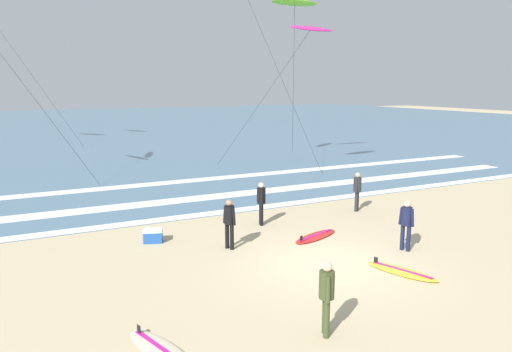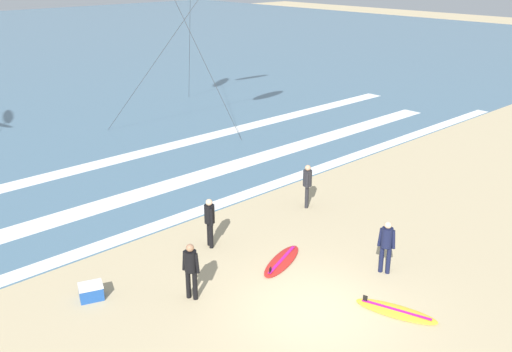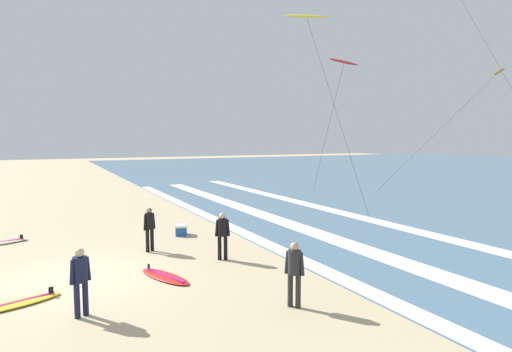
{
  "view_description": "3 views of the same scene",
  "coord_description": "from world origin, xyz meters",
  "px_view_note": "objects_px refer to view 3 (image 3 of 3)",
  "views": [
    {
      "loc": [
        -8.02,
        -11.18,
        5.13
      ],
      "look_at": [
        -0.52,
        3.5,
        2.06
      ],
      "focal_mm": 34.76,
      "sensor_mm": 36.0,
      "label": 1
    },
    {
      "loc": [
        -9.36,
        -8.01,
        8.37
      ],
      "look_at": [
        1.18,
        3.45,
        2.38
      ],
      "focal_mm": 39.7,
      "sensor_mm": 36.0,
      "label": 2
    },
    {
      "loc": [
        12.81,
        -0.72,
        4.05
      ],
      "look_at": [
        0.9,
        5.38,
        2.85
      ],
      "focal_mm": 29.0,
      "sensor_mm": 36.0,
      "label": 3
    }
  ],
  "objects_px": {
    "surfboard_left_pile": "(16,304)",
    "surfboard_foreground_flat": "(165,276)",
    "surfer_right_near": "(222,232)",
    "surfer_background_far": "(294,268)",
    "surfer_foreground_main": "(149,225)",
    "kite_orange_far_left": "(498,72)",
    "kite_yellow_far_right": "(307,17)",
    "surfer_left_far": "(80,276)",
    "kite_red_distant_high": "(344,63)",
    "cooler_box": "(181,230)"
  },
  "relations": [
    {
      "from": "surfboard_left_pile",
      "to": "surfboard_foreground_flat",
      "type": "height_order",
      "value": "same"
    },
    {
      "from": "surfer_right_near",
      "to": "surfboard_left_pile",
      "type": "height_order",
      "value": "surfer_right_near"
    },
    {
      "from": "surfboard_left_pile",
      "to": "surfer_background_far",
      "type": "bearing_deg",
      "value": 62.0
    },
    {
      "from": "surfer_foreground_main",
      "to": "surfboard_foreground_flat",
      "type": "relative_size",
      "value": 0.74
    },
    {
      "from": "kite_orange_far_left",
      "to": "surfboard_foreground_flat",
      "type": "bearing_deg",
      "value": -70.88
    },
    {
      "from": "surfboard_left_pile",
      "to": "kite_orange_far_left",
      "type": "xyz_separation_m",
      "value": [
        -11.62,
        36.36,
        9.82
      ]
    },
    {
      "from": "surfboard_left_pile",
      "to": "kite_yellow_far_right",
      "type": "height_order",
      "value": "kite_yellow_far_right"
    },
    {
      "from": "surfer_right_near",
      "to": "kite_orange_far_left",
      "type": "relative_size",
      "value": 0.11
    },
    {
      "from": "surfer_left_far",
      "to": "surfer_right_near",
      "type": "bearing_deg",
      "value": 120.24
    },
    {
      "from": "kite_orange_far_left",
      "to": "kite_yellow_far_right",
      "type": "distance_m",
      "value": 19.44
    },
    {
      "from": "surfer_foreground_main",
      "to": "kite_red_distant_high",
      "type": "bearing_deg",
      "value": 116.59
    },
    {
      "from": "surfer_foreground_main",
      "to": "surfboard_foreground_flat",
      "type": "xyz_separation_m",
      "value": [
        3.08,
        -0.27,
        -0.91
      ]
    },
    {
      "from": "surfer_left_far",
      "to": "kite_yellow_far_right",
      "type": "xyz_separation_m",
      "value": [
        -14.36,
        15.75,
        11.4
      ]
    },
    {
      "from": "surfer_foreground_main",
      "to": "surfer_background_far",
      "type": "height_order",
      "value": "same"
    },
    {
      "from": "surfboard_left_pile",
      "to": "cooler_box",
      "type": "xyz_separation_m",
      "value": [
        -5.36,
        5.79,
        0.18
      ]
    },
    {
      "from": "kite_yellow_far_right",
      "to": "surfer_background_far",
      "type": "bearing_deg",
      "value": -34.63
    },
    {
      "from": "surfer_background_far",
      "to": "surfer_right_near",
      "type": "relative_size",
      "value": 1.0
    },
    {
      "from": "cooler_box",
      "to": "surfboard_left_pile",
      "type": "bearing_deg",
      "value": -47.2
    },
    {
      "from": "surfer_background_far",
      "to": "surfboard_foreground_flat",
      "type": "xyz_separation_m",
      "value": [
        -3.51,
        -2.24,
        -0.91
      ]
    },
    {
      "from": "surfer_background_far",
      "to": "kite_yellow_far_right",
      "type": "distance_m",
      "value": 22.67
    },
    {
      "from": "surfer_left_far",
      "to": "surfboard_foreground_flat",
      "type": "xyz_separation_m",
      "value": [
        -1.75,
        2.38,
        -0.91
      ]
    },
    {
      "from": "kite_yellow_far_right",
      "to": "cooler_box",
      "type": "relative_size",
      "value": 17.37
    },
    {
      "from": "surfer_background_far",
      "to": "kite_red_distant_high",
      "type": "height_order",
      "value": "kite_red_distant_high"
    },
    {
      "from": "surfer_left_far",
      "to": "cooler_box",
      "type": "distance_m",
      "value": 8.13
    },
    {
      "from": "surfboard_left_pile",
      "to": "kite_red_distant_high",
      "type": "height_order",
      "value": "kite_red_distant_high"
    },
    {
      "from": "surfer_right_near",
      "to": "kite_red_distant_high",
      "type": "distance_m",
      "value": 17.72
    },
    {
      "from": "surfer_right_near",
      "to": "cooler_box",
      "type": "height_order",
      "value": "surfer_right_near"
    },
    {
      "from": "surfer_background_far",
      "to": "surfer_left_far",
      "type": "distance_m",
      "value": 4.94
    },
    {
      "from": "surfboard_left_pile",
      "to": "kite_red_distant_high",
      "type": "relative_size",
      "value": 0.23
    },
    {
      "from": "surfboard_left_pile",
      "to": "kite_orange_far_left",
      "type": "relative_size",
      "value": 0.15
    },
    {
      "from": "surfboard_foreground_flat",
      "to": "kite_yellow_far_right",
      "type": "xyz_separation_m",
      "value": [
        -12.61,
        13.37,
        12.31
      ]
    },
    {
      "from": "surfer_left_far",
      "to": "surfer_foreground_main",
      "type": "bearing_deg",
      "value": 151.24
    },
    {
      "from": "surfer_background_far",
      "to": "kite_orange_far_left",
      "type": "xyz_separation_m",
      "value": [
        -14.81,
        30.36,
        8.91
      ]
    },
    {
      "from": "surfer_foreground_main",
      "to": "surfer_right_near",
      "type": "height_order",
      "value": "same"
    },
    {
      "from": "surfer_left_far",
      "to": "kite_orange_far_left",
      "type": "xyz_separation_m",
      "value": [
        -13.05,
        34.98,
        8.91
      ]
    },
    {
      "from": "surfboard_foreground_flat",
      "to": "surfer_left_far",
      "type": "bearing_deg",
      "value": -53.69
    },
    {
      "from": "surfboard_foreground_flat",
      "to": "kite_yellow_far_right",
      "type": "distance_m",
      "value": 22.12
    },
    {
      "from": "surfer_foreground_main",
      "to": "surfboard_foreground_flat",
      "type": "distance_m",
      "value": 3.22
    },
    {
      "from": "cooler_box",
      "to": "surfer_right_near",
      "type": "bearing_deg",
      "value": 2.49
    },
    {
      "from": "surfer_foreground_main",
      "to": "kite_red_distant_high",
      "type": "height_order",
      "value": "kite_red_distant_high"
    },
    {
      "from": "surfer_background_far",
      "to": "kite_red_distant_high",
      "type": "relative_size",
      "value": 0.17
    },
    {
      "from": "surfboard_foreground_flat",
      "to": "kite_orange_far_left",
      "type": "height_order",
      "value": "kite_orange_far_left"
    },
    {
      "from": "surfer_background_far",
      "to": "surfer_foreground_main",
      "type": "bearing_deg",
      "value": -163.36
    },
    {
      "from": "surfboard_foreground_flat",
      "to": "kite_orange_far_left",
      "type": "xyz_separation_m",
      "value": [
        -11.3,
        32.6,
        9.82
      ]
    },
    {
      "from": "kite_yellow_far_right",
      "to": "cooler_box",
      "type": "bearing_deg",
      "value": -56.27
    },
    {
      "from": "surfer_background_far",
      "to": "surfer_right_near",
      "type": "xyz_separation_m",
      "value": [
        -4.44,
        -0.02,
        0.0
      ]
    },
    {
      "from": "surfer_background_far",
      "to": "cooler_box",
      "type": "height_order",
      "value": "surfer_background_far"
    },
    {
      "from": "surfboard_foreground_flat",
      "to": "surfer_foreground_main",
      "type": "bearing_deg",
      "value": 174.99
    },
    {
      "from": "kite_red_distant_high",
      "to": "surfer_background_far",
      "type": "bearing_deg",
      "value": -42.23
    },
    {
      "from": "surfer_background_far",
      "to": "cooler_box",
      "type": "bearing_deg",
      "value": -178.64
    }
  ]
}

